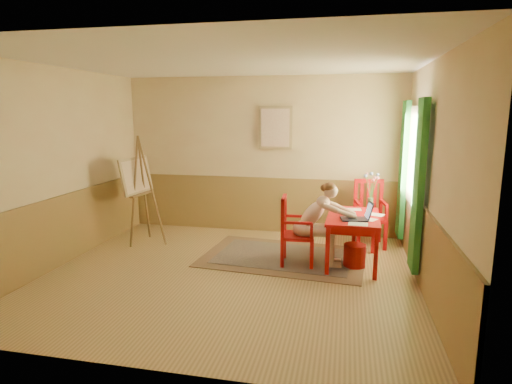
% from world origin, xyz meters
% --- Properties ---
extents(room, '(5.04, 4.54, 2.84)m').
position_xyz_m(room, '(0.00, 0.00, 1.40)').
color(room, tan).
rests_on(room, ground).
extents(wainscot, '(5.00, 4.50, 1.00)m').
position_xyz_m(wainscot, '(0.00, 0.80, 0.50)').
color(wainscot, olive).
rests_on(wainscot, room).
extents(window, '(0.12, 2.01, 2.20)m').
position_xyz_m(window, '(2.42, 1.10, 1.35)').
color(window, white).
rests_on(window, room).
extents(wall_portrait, '(0.60, 0.05, 0.76)m').
position_xyz_m(wall_portrait, '(0.25, 2.20, 1.90)').
color(wall_portrait, tan).
rests_on(wall_portrait, room).
extents(rug, '(2.53, 1.80, 0.02)m').
position_xyz_m(rug, '(0.62, 0.84, 0.01)').
color(rug, '#8C7251').
rests_on(rug, room).
extents(table, '(0.75, 1.22, 0.72)m').
position_xyz_m(table, '(1.62, 0.78, 0.63)').
color(table, '#B40A0A').
rests_on(table, room).
extents(chair_left, '(0.49, 0.47, 1.00)m').
position_xyz_m(chair_left, '(0.81, 0.58, 0.50)').
color(chair_left, '#B40A0A').
rests_on(chair_left, room).
extents(chair_back, '(0.54, 0.56, 1.08)m').
position_xyz_m(chair_back, '(1.90, 1.75, 0.54)').
color(chair_back, '#B40A0A').
rests_on(chair_back, room).
extents(figure, '(0.91, 0.40, 1.21)m').
position_xyz_m(figure, '(1.14, 0.61, 0.67)').
color(figure, beige).
rests_on(figure, room).
extents(laptop, '(0.45, 0.31, 0.25)m').
position_xyz_m(laptop, '(1.69, 0.54, 0.77)').
color(laptop, '#1E2338').
rests_on(laptop, table).
extents(papers, '(0.59, 1.06, 0.00)m').
position_xyz_m(papers, '(1.76, 0.74, 0.72)').
color(papers, white).
rests_on(papers, table).
extents(vase, '(0.26, 0.26, 0.55)m').
position_xyz_m(vase, '(1.89, 1.40, 0.97)').
color(vase, '#3F724C').
rests_on(vase, table).
extents(wastebasket, '(0.37, 0.37, 0.33)m').
position_xyz_m(wastebasket, '(1.66, 0.65, 0.17)').
color(wastebasket, '#A8100C').
rests_on(wastebasket, room).
extents(easel, '(0.63, 0.81, 1.80)m').
position_xyz_m(easel, '(-1.87, 1.11, 1.07)').
color(easel, brown).
rests_on(easel, room).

